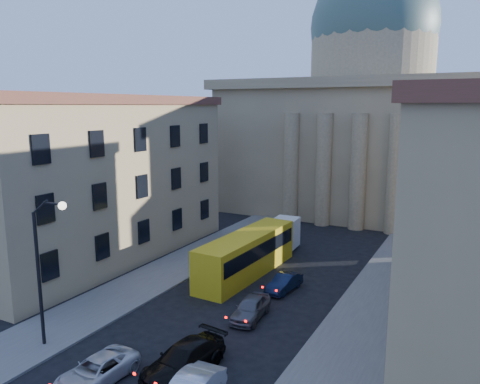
% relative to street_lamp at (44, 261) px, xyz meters
% --- Properties ---
extents(sidewalk_left, '(5.00, 60.00, 0.15)m').
position_rel_street_lamp_xyz_m(sidewalk_left, '(-1.53, 10.00, -5.21)').
color(sidewalk_left, '#5D5955').
rests_on(sidewalk_left, ground).
extents(sidewalk_right, '(5.00, 60.00, 0.15)m').
position_rel_street_lamp_xyz_m(sidewalk_right, '(15.47, 10.00, -5.21)').
color(sidewalk_right, '#5D5955').
rests_on(sidewalk_right, ground).
extents(church, '(68.02, 28.76, 36.60)m').
position_rel_street_lamp_xyz_m(church, '(6.97, 47.47, 6.59)').
color(church, '#867352').
rests_on(church, ground).
extents(building_left, '(11.60, 26.60, 14.70)m').
position_rel_street_lamp_xyz_m(building_left, '(-10.03, 14.00, 2.14)').
color(building_left, tan).
rests_on(building_left, ground).
extents(street_lamp, '(2.62, 0.44, 8.83)m').
position_rel_street_lamp_xyz_m(street_lamp, '(0.00, 0.00, 0.00)').
color(street_lamp, black).
rests_on(street_lamp, ground).
extents(car_left_mid, '(2.39, 4.75, 1.29)m').
position_rel_street_lamp_xyz_m(car_left_mid, '(4.90, -1.33, -4.64)').
color(car_left_mid, silver).
rests_on(car_left_mid, ground).
extents(car_right_mid, '(2.84, 5.61, 1.56)m').
position_rel_street_lamp_xyz_m(car_right_mid, '(8.31, 1.41, -4.51)').
color(car_right_mid, black).
rests_on(car_right_mid, ground).
extents(car_right_far, '(2.04, 4.30, 1.42)m').
position_rel_street_lamp_xyz_m(car_right_far, '(8.51, 8.86, -4.58)').
color(car_right_far, '#515056').
rests_on(car_right_far, ground).
extents(car_right_distant, '(1.76, 3.93, 1.25)m').
position_rel_street_lamp_xyz_m(car_right_distant, '(8.70, 14.17, -4.66)').
color(car_right_distant, black).
rests_on(car_right_distant, ground).
extents(city_bus, '(3.37, 12.28, 3.43)m').
position_rel_street_lamp_xyz_m(city_bus, '(4.60, 16.02, -3.44)').
color(city_bus, yellow).
rests_on(city_bus, ground).
extents(box_truck, '(2.45, 5.62, 3.03)m').
position_rel_street_lamp_xyz_m(box_truck, '(4.80, 22.72, -3.85)').
color(box_truck, silver).
rests_on(box_truck, ground).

